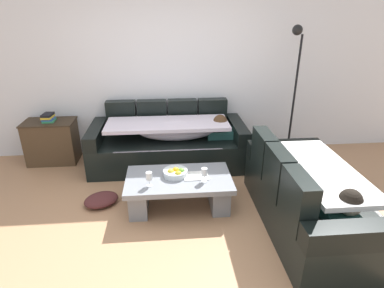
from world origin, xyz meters
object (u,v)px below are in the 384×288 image
wine_glass_near_right (204,172)px  floor_lamp (293,86)px  coffee_table (179,188)px  crumpled_garment (101,200)px  couch_along_wall (170,143)px  couch_near_window (309,198)px  side_cabinet (52,142)px  book_stack_on_cabinet (48,118)px  fruit_bowl (176,173)px  open_magazine (196,176)px  wine_glass_near_left (149,177)px

wine_glass_near_right → floor_lamp: size_ratio=0.09×
coffee_table → crumpled_garment: 0.94m
coffee_table → crumpled_garment: (-0.92, 0.11, -0.18)m
couch_along_wall → couch_near_window: same height
side_cabinet → book_stack_on_cabinet: bearing=-20.2°
couch_along_wall → book_stack_on_cabinet: size_ratio=10.34×
crumpled_garment → floor_lamp: bearing=23.2°
couch_near_window → fruit_bowl: (-1.36, 0.51, 0.09)m
wine_glass_near_right → book_stack_on_cabinet: bearing=145.0°
couch_near_window → book_stack_on_cabinet: couch_near_window is taller
fruit_bowl → book_stack_on_cabinet: size_ratio=1.31×
fruit_bowl → floor_lamp: (1.77, 1.21, 0.69)m
couch_along_wall → wine_glass_near_right: (0.35, -1.24, 0.16)m
couch_near_window → book_stack_on_cabinet: 3.65m
couch_near_window → book_stack_on_cabinet: (-3.15, 1.82, 0.36)m
coffee_table → open_magazine: open_magazine is taller
couch_along_wall → fruit_bowl: size_ratio=7.89×
coffee_table → side_cabinet: side_cabinet is taller
wine_glass_near_right → crumpled_garment: 1.29m
couch_along_wall → open_magazine: bearing=-76.5°
fruit_bowl → side_cabinet: (-1.79, 1.31, -0.10)m
coffee_table → floor_lamp: bearing=35.7°
fruit_bowl → crumpled_garment: bearing=175.3°
couch_along_wall → side_cabinet: size_ratio=3.07×
wine_glass_near_left → open_magazine: 0.56m
wine_glass_near_left → side_cabinet: size_ratio=0.23×
coffee_table → side_cabinet: size_ratio=1.67×
floor_lamp → coffee_table: bearing=-144.3°
couch_near_window → side_cabinet: couch_near_window is taller
couch_near_window → floor_lamp: size_ratio=0.94×
floor_lamp → crumpled_garment: bearing=-156.8°
open_magazine → book_stack_on_cabinet: book_stack_on_cabinet is taller
wine_glass_near_left → floor_lamp: (2.06, 1.41, 0.62)m
coffee_table → book_stack_on_cabinet: bearing=143.4°
open_magazine → side_cabinet: (-2.02, 1.34, -0.06)m
book_stack_on_cabinet → coffee_table: bearing=-36.6°
coffee_table → open_magazine: 0.25m
wine_glass_near_left → side_cabinet: bearing=134.8°
wine_glass_near_right → floor_lamp: bearing=43.2°
coffee_table → open_magazine: bearing=3.1°
couch_along_wall → wine_glass_near_right: 1.30m
book_stack_on_cabinet → floor_lamp: size_ratio=0.11×
couch_along_wall → wine_glass_near_right: bearing=-74.4°
couch_near_window → wine_glass_near_right: 1.12m
couch_along_wall → fruit_bowl: 1.09m
couch_near_window → crumpled_garment: (-2.25, 0.58, -0.27)m
couch_near_window → crumpled_garment: couch_near_window is taller
wine_glass_near_left → book_stack_on_cabinet: book_stack_on_cabinet is taller
coffee_table → book_stack_on_cabinet: size_ratio=5.62×
floor_lamp → book_stack_on_cabinet: bearing=178.5°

